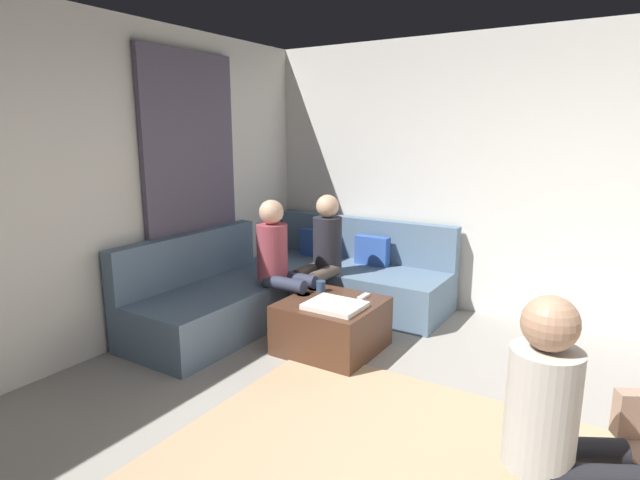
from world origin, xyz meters
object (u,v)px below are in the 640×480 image
(sectional_couch, at_px, (295,286))
(game_remote, at_px, (364,297))
(coffee_mug, at_px, (321,286))
(person_on_couch_side, at_px, (281,261))
(ottoman, at_px, (332,325))
(person_on_couch_back, at_px, (322,252))
(person_on_armchair, at_px, (564,424))

(sectional_couch, relative_size, game_remote, 17.00)
(coffee_mug, distance_m, person_on_couch_side, 0.43)
(ottoman, relative_size, person_on_couch_back, 0.63)
(coffee_mug, bearing_deg, sectional_couch, 145.71)
(game_remote, xyz_separation_m, person_on_couch_back, (-0.65, 0.38, 0.23))
(game_remote, relative_size, person_on_couch_side, 0.12)
(game_remote, relative_size, person_on_couch_back, 0.12)
(game_remote, distance_m, person_on_armchair, 2.32)
(sectional_couch, relative_size, person_on_couch_back, 2.12)
(sectional_couch, relative_size, coffee_mug, 26.84)
(ottoman, height_order, person_on_couch_side, person_on_couch_side)
(person_on_couch_side, xyz_separation_m, person_on_armchair, (2.49, -1.46, -0.01))
(sectional_couch, bearing_deg, person_on_couch_side, -70.73)
(ottoman, distance_m, coffee_mug, 0.38)
(person_on_couch_side, bearing_deg, coffee_mug, 99.05)
(ottoman, height_order, coffee_mug, coffee_mug)
(sectional_couch, height_order, game_remote, sectional_couch)
(person_on_couch_back, xyz_separation_m, person_on_couch_side, (-0.14, -0.48, 0.00))
(coffee_mug, bearing_deg, person_on_couch_back, 120.52)
(sectional_couch, height_order, person_on_armchair, person_on_armchair)
(ottoman, xyz_separation_m, game_remote, (0.18, 0.22, 0.22))
(ottoman, relative_size, person_on_couch_side, 0.63)
(person_on_couch_back, height_order, person_on_couch_side, same)
(ottoman, bearing_deg, person_on_couch_back, 127.97)
(sectional_couch, bearing_deg, person_on_armchair, -35.56)
(ottoman, height_order, person_on_armchair, person_on_armchair)
(sectional_couch, xyz_separation_m, ottoman, (0.75, -0.54, -0.07))
(person_on_couch_back, xyz_separation_m, person_on_armchair, (2.35, -1.94, -0.01))
(person_on_couch_back, bearing_deg, person_on_couch_side, 74.00)
(coffee_mug, relative_size, person_on_couch_back, 0.08)
(game_remote, bearing_deg, sectional_couch, 160.93)
(game_remote, distance_m, person_on_couch_side, 0.82)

